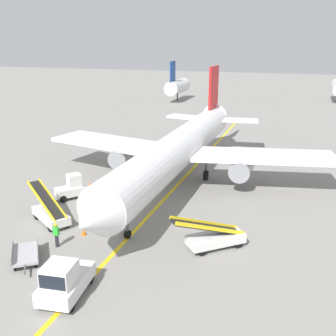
# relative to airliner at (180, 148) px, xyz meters

# --- Properties ---
(ground_plane) EXTENTS (300.00, 300.00, 0.00)m
(ground_plane) POSITION_rel_airliner_xyz_m (-0.47, -11.03, -3.42)
(ground_plane) COLOR gray
(taxi_line_yellow) EXTENTS (0.88, 80.00, 0.01)m
(taxi_line_yellow) POSITION_rel_airliner_xyz_m (-0.00, -6.03, -3.41)
(taxi_line_yellow) COLOR yellow
(taxi_line_yellow) RESTS_ON ground
(airliner) EXTENTS (28.61, 35.22, 10.10)m
(airliner) POSITION_rel_airliner_xyz_m (0.00, 0.00, 0.00)
(airliner) COLOR white
(airliner) RESTS_ON ground
(pushback_tug) EXTENTS (2.31, 3.80, 2.20)m
(pushback_tug) POSITION_rel_airliner_xyz_m (-0.48, -19.25, -2.42)
(pushback_tug) COLOR silver
(pushback_tug) RESTS_ON ground
(baggage_tug_near_wing) EXTENTS (2.53, 2.68, 2.10)m
(baggage_tug_near_wing) POSITION_rel_airliner_xyz_m (-7.65, -6.82, -2.49)
(baggage_tug_near_wing) COLOR silver
(baggage_tug_near_wing) RESTS_ON ground
(belt_loader_forward_hold) EXTENTS (4.61, 4.21, 2.59)m
(belt_loader_forward_hold) POSITION_rel_airliner_xyz_m (5.85, -11.48, -2.64)
(belt_loader_forward_hold) COLOR silver
(belt_loader_forward_hold) RESTS_ON ground
(belt_loader_aft_hold) EXTENTS (4.88, 3.77, 2.59)m
(belt_loader_aft_hold) POSITION_rel_airliner_xyz_m (-6.58, -11.59, -2.64)
(belt_loader_aft_hold) COLOR silver
(belt_loader_aft_hold) RESTS_ON ground
(baggage_cart_loaded) EXTENTS (2.92, 3.49, 0.94)m
(baggage_cart_loaded) POSITION_rel_airliner_xyz_m (-4.86, -16.80, -2.95)
(baggage_cart_loaded) COLOR #A5A5A8
(baggage_cart_loaded) RESTS_ON ground
(ground_crew_marshaller) EXTENTS (0.36, 0.24, 1.70)m
(ground_crew_marshaller) POSITION_rel_airliner_xyz_m (-3.99, -14.68, -2.51)
(ground_crew_marshaller) COLOR #26262D
(ground_crew_marshaller) RESTS_ON ground
(safety_cone_nose_left) EXTENTS (0.36, 0.36, 0.44)m
(safety_cone_nose_left) POSITION_rel_airliner_xyz_m (-7.57, -3.89, -3.20)
(safety_cone_nose_left) COLOR orange
(safety_cone_nose_left) RESTS_ON ground
(safety_cone_nose_right) EXTENTS (0.36, 0.36, 0.44)m
(safety_cone_nose_right) POSITION_rel_airliner_xyz_m (-3.18, -12.66, -3.20)
(safety_cone_nose_right) COLOR orange
(safety_cone_nose_right) RESTS_ON ground
(distant_aircraft_far_left) EXTENTS (3.00, 10.10, 8.80)m
(distant_aircraft_far_left) POSITION_rel_airliner_xyz_m (-16.46, 51.80, -0.20)
(distant_aircraft_far_left) COLOR silver
(distant_aircraft_far_left) RESTS_ON ground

